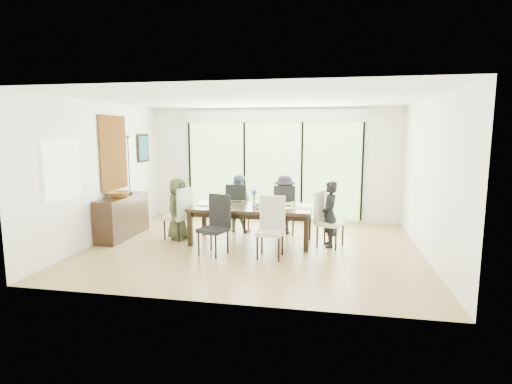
% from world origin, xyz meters
% --- Properties ---
extents(floor, '(6.00, 5.00, 0.01)m').
position_xyz_m(floor, '(0.00, 0.00, -0.01)').
color(floor, brown).
rests_on(floor, ground).
extents(ceiling, '(6.00, 5.00, 0.01)m').
position_xyz_m(ceiling, '(0.00, 0.00, 2.71)').
color(ceiling, white).
rests_on(ceiling, wall_back).
extents(wall_back, '(6.00, 0.02, 2.70)m').
position_xyz_m(wall_back, '(0.00, 2.51, 1.35)').
color(wall_back, white).
rests_on(wall_back, floor).
extents(wall_front, '(6.00, 0.02, 2.70)m').
position_xyz_m(wall_front, '(0.00, -2.51, 1.35)').
color(wall_front, silver).
rests_on(wall_front, floor).
extents(wall_left, '(0.02, 5.00, 2.70)m').
position_xyz_m(wall_left, '(-3.01, 0.00, 1.35)').
color(wall_left, white).
rests_on(wall_left, floor).
extents(wall_right, '(0.02, 5.00, 2.70)m').
position_xyz_m(wall_right, '(3.01, 0.00, 1.35)').
color(wall_right, silver).
rests_on(wall_right, floor).
extents(glass_doors, '(4.20, 0.02, 2.30)m').
position_xyz_m(glass_doors, '(0.00, 2.47, 1.20)').
color(glass_doors, '#598C3F').
rests_on(glass_doors, wall_back).
extents(blinds_header, '(4.40, 0.06, 0.28)m').
position_xyz_m(blinds_header, '(0.00, 2.46, 2.50)').
color(blinds_header, white).
rests_on(blinds_header, wall_back).
extents(mullion_a, '(0.05, 0.04, 2.30)m').
position_xyz_m(mullion_a, '(-2.10, 2.46, 1.20)').
color(mullion_a, black).
rests_on(mullion_a, wall_back).
extents(mullion_b, '(0.05, 0.04, 2.30)m').
position_xyz_m(mullion_b, '(-0.70, 2.46, 1.20)').
color(mullion_b, black).
rests_on(mullion_b, wall_back).
extents(mullion_c, '(0.05, 0.04, 2.30)m').
position_xyz_m(mullion_c, '(0.70, 2.46, 1.20)').
color(mullion_c, black).
rests_on(mullion_c, wall_back).
extents(mullion_d, '(0.05, 0.04, 2.30)m').
position_xyz_m(mullion_d, '(2.10, 2.46, 1.20)').
color(mullion_d, black).
rests_on(mullion_d, wall_back).
extents(side_window, '(0.02, 0.90, 1.00)m').
position_xyz_m(side_window, '(-2.97, -1.20, 1.50)').
color(side_window, '#8CAD7F').
rests_on(side_window, wall_left).
extents(deck, '(6.00, 1.80, 0.10)m').
position_xyz_m(deck, '(0.00, 3.40, -0.05)').
color(deck, brown).
rests_on(deck, ground).
extents(rail_top, '(6.00, 0.08, 0.06)m').
position_xyz_m(rail_top, '(0.00, 4.20, 0.55)').
color(rail_top, brown).
rests_on(rail_top, deck).
extents(foliage_left, '(3.20, 3.20, 3.20)m').
position_xyz_m(foliage_left, '(-1.80, 5.20, 1.44)').
color(foliage_left, '#14380F').
rests_on(foliage_left, ground).
extents(foliage_mid, '(4.00, 4.00, 4.00)m').
position_xyz_m(foliage_mid, '(0.40, 5.80, 1.80)').
color(foliage_mid, '#14380F').
rests_on(foliage_mid, ground).
extents(foliage_right, '(2.80, 2.80, 2.80)m').
position_xyz_m(foliage_right, '(2.20, 5.00, 1.26)').
color(foliage_right, '#14380F').
rests_on(foliage_right, ground).
extents(foliage_far, '(3.60, 3.60, 3.60)m').
position_xyz_m(foliage_far, '(-0.60, 6.50, 1.62)').
color(foliage_far, '#14380F').
rests_on(foliage_far, ground).
extents(table_top, '(2.28, 1.05, 0.06)m').
position_xyz_m(table_top, '(-0.10, 0.30, 0.69)').
color(table_top, black).
rests_on(table_top, floor).
extents(table_apron, '(2.09, 0.86, 0.10)m').
position_xyz_m(table_apron, '(-0.10, 0.30, 0.60)').
color(table_apron, black).
rests_on(table_apron, floor).
extents(table_leg_fl, '(0.09, 0.09, 0.66)m').
position_xyz_m(table_leg_fl, '(-1.18, -0.13, 0.33)').
color(table_leg_fl, black).
rests_on(table_leg_fl, floor).
extents(table_leg_fr, '(0.09, 0.09, 0.66)m').
position_xyz_m(table_leg_fr, '(0.98, -0.13, 0.33)').
color(table_leg_fr, black).
rests_on(table_leg_fr, floor).
extents(table_leg_bl, '(0.09, 0.09, 0.66)m').
position_xyz_m(table_leg_bl, '(-1.18, 0.73, 0.33)').
color(table_leg_bl, black).
rests_on(table_leg_bl, floor).
extents(table_leg_br, '(0.09, 0.09, 0.66)m').
position_xyz_m(table_leg_br, '(0.98, 0.73, 0.33)').
color(table_leg_br, black).
rests_on(table_leg_br, floor).
extents(chair_left_end, '(0.56, 0.56, 1.05)m').
position_xyz_m(chair_left_end, '(-1.60, 0.30, 0.52)').
color(chair_left_end, beige).
rests_on(chair_left_end, floor).
extents(chair_right_end, '(0.57, 0.57, 1.05)m').
position_xyz_m(chair_right_end, '(1.40, 0.30, 0.52)').
color(chair_right_end, white).
rests_on(chair_right_end, floor).
extents(chair_far_left, '(0.44, 0.44, 1.05)m').
position_xyz_m(chair_far_left, '(-0.55, 1.15, 0.52)').
color(chair_far_left, black).
rests_on(chair_far_left, floor).
extents(chair_far_right, '(0.47, 0.47, 1.05)m').
position_xyz_m(chair_far_right, '(0.45, 1.15, 0.52)').
color(chair_far_right, black).
rests_on(chair_far_right, floor).
extents(chair_near_left, '(0.56, 0.56, 1.05)m').
position_xyz_m(chair_near_left, '(-0.60, -0.57, 0.52)').
color(chair_near_left, black).
rests_on(chair_near_left, floor).
extents(chair_near_right, '(0.46, 0.46, 1.05)m').
position_xyz_m(chair_near_right, '(0.40, -0.57, 0.52)').
color(chair_near_right, beige).
rests_on(chair_near_right, floor).
extents(person_left_end, '(0.48, 0.64, 1.23)m').
position_xyz_m(person_left_end, '(-1.58, 0.30, 0.61)').
color(person_left_end, '#3C442D').
rests_on(person_left_end, floor).
extents(person_right_end, '(0.49, 0.64, 1.23)m').
position_xyz_m(person_right_end, '(1.38, 0.30, 0.61)').
color(person_right_end, black).
rests_on(person_right_end, floor).
extents(person_far_left, '(0.63, 0.46, 1.23)m').
position_xyz_m(person_far_left, '(-0.55, 1.13, 0.61)').
color(person_far_left, slate).
rests_on(person_far_left, floor).
extents(person_far_right, '(0.61, 0.42, 1.23)m').
position_xyz_m(person_far_right, '(0.45, 1.13, 0.61)').
color(person_far_right, '#271E2D').
rests_on(person_far_right, floor).
extents(placemat_left, '(0.42, 0.30, 0.01)m').
position_xyz_m(placemat_left, '(-1.05, 0.30, 0.72)').
color(placemat_left, '#94C446').
rests_on(placemat_left, table_top).
extents(placemat_right, '(0.42, 0.30, 0.01)m').
position_xyz_m(placemat_right, '(0.85, 0.30, 0.72)').
color(placemat_right, '#A0B13F').
rests_on(placemat_right, table_top).
extents(placemat_far_l, '(0.42, 0.30, 0.01)m').
position_xyz_m(placemat_far_l, '(-0.55, 0.70, 0.72)').
color(placemat_far_l, '#7FB641').
rests_on(placemat_far_l, table_top).
extents(placemat_far_r, '(0.42, 0.30, 0.01)m').
position_xyz_m(placemat_far_r, '(0.45, 0.70, 0.72)').
color(placemat_far_r, '#A3C446').
rests_on(placemat_far_r, table_top).
extents(placemat_paper, '(0.42, 0.30, 0.01)m').
position_xyz_m(placemat_paper, '(-0.65, 0.00, 0.72)').
color(placemat_paper, white).
rests_on(placemat_paper, table_top).
extents(tablet_far_l, '(0.25, 0.17, 0.01)m').
position_xyz_m(tablet_far_l, '(-0.45, 0.65, 0.73)').
color(tablet_far_l, black).
rests_on(tablet_far_l, table_top).
extents(tablet_far_r, '(0.23, 0.16, 0.01)m').
position_xyz_m(tablet_far_r, '(0.40, 0.65, 0.72)').
color(tablet_far_r, black).
rests_on(tablet_far_r, table_top).
extents(papers, '(0.29, 0.21, 0.00)m').
position_xyz_m(papers, '(0.60, 0.25, 0.72)').
color(papers, white).
rests_on(papers, table_top).
extents(platter_base, '(0.25, 0.25, 0.02)m').
position_xyz_m(platter_base, '(-0.65, 0.00, 0.73)').
color(platter_base, white).
rests_on(platter_base, table_top).
extents(platter_snacks, '(0.19, 0.19, 0.01)m').
position_xyz_m(platter_snacks, '(-0.65, 0.00, 0.75)').
color(platter_snacks, '#C24B16').
rests_on(platter_snacks, table_top).
extents(vase, '(0.08, 0.08, 0.11)m').
position_xyz_m(vase, '(-0.05, 0.35, 0.77)').
color(vase, silver).
rests_on(vase, table_top).
extents(hyacinth_stems, '(0.04, 0.04, 0.15)m').
position_xyz_m(hyacinth_stems, '(-0.05, 0.35, 0.89)').
color(hyacinth_stems, '#337226').
rests_on(hyacinth_stems, table_top).
extents(hyacinth_blooms, '(0.10, 0.10, 0.10)m').
position_xyz_m(hyacinth_blooms, '(-0.05, 0.35, 0.98)').
color(hyacinth_blooms, '#5B4EC3').
rests_on(hyacinth_blooms, table_top).
extents(laptop, '(0.35, 0.26, 0.02)m').
position_xyz_m(laptop, '(-0.95, 0.20, 0.73)').
color(laptop, silver).
rests_on(laptop, table_top).
extents(cup_a, '(0.17, 0.17, 0.09)m').
position_xyz_m(cup_a, '(-0.80, 0.45, 0.76)').
color(cup_a, white).
rests_on(cup_a, table_top).
extents(cup_b, '(0.13, 0.13, 0.09)m').
position_xyz_m(cup_b, '(0.05, 0.20, 0.76)').
color(cup_b, white).
rests_on(cup_b, table_top).
extents(cup_c, '(0.17, 0.17, 0.09)m').
position_xyz_m(cup_c, '(0.70, 0.40, 0.76)').
color(cup_c, white).
rests_on(cup_c, table_top).
extents(book, '(0.25, 0.26, 0.02)m').
position_xyz_m(book, '(0.15, 0.35, 0.72)').
color(book, white).
rests_on(book, table_top).
extents(sideboard, '(0.42, 1.49, 0.84)m').
position_xyz_m(sideboard, '(-2.76, 0.26, 0.42)').
color(sideboard, black).
rests_on(sideboard, floor).
extents(bowl, '(0.44, 0.44, 0.11)m').
position_xyz_m(bowl, '(-2.76, 0.16, 0.89)').
color(bowl, '#905C1F').
rests_on(bowl, sideboard).
extents(candlestick_base, '(0.09, 0.09, 0.04)m').
position_xyz_m(candlestick_base, '(-2.76, 0.61, 0.86)').
color(candlestick_base, black).
rests_on(candlestick_base, sideboard).
extents(candlestick_shaft, '(0.02, 0.02, 1.16)m').
position_xyz_m(candlestick_shaft, '(-2.76, 0.61, 1.44)').
color(candlestick_shaft, black).
rests_on(candlestick_shaft, sideboard).
extents(candlestick_pan, '(0.09, 0.09, 0.03)m').
position_xyz_m(candlestick_pan, '(-2.76, 0.61, 2.02)').
color(candlestick_pan, black).
rests_on(candlestick_pan, sideboard).
extents(candle, '(0.03, 0.03, 0.09)m').
position_xyz_m(candle, '(-2.76, 0.61, 2.07)').
color(candle, silver).
rests_on(candle, sideboard).
extents(tapestry, '(0.02, 1.00, 1.50)m').
position_xyz_m(tapestry, '(-2.97, 0.40, 1.70)').
color(tapestry, brown).
rests_on(tapestry, wall_left).
extents(art_frame, '(0.03, 0.55, 0.65)m').
position_xyz_m(art_frame, '(-2.97, 1.70, 1.75)').
color(art_frame, black).
rests_on(art_frame, wall_left).
extents(art_canvas, '(0.01, 0.45, 0.55)m').
position_xyz_m(art_canvas, '(-2.95, 1.70, 1.75)').
color(art_canvas, '#194550').
rests_on(art_canvas, wall_left).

